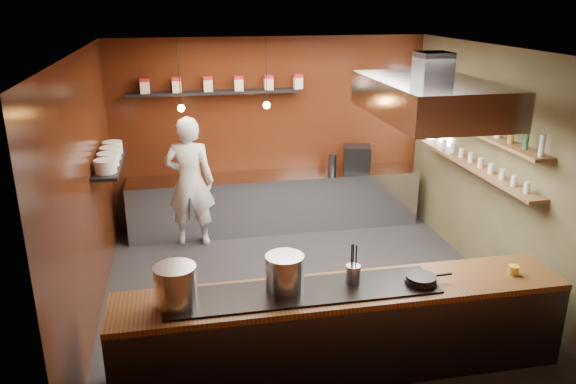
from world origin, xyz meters
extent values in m
plane|color=black|center=(0.00, 0.00, 0.00)|extent=(5.00, 5.00, 0.00)
plane|color=#3C160B|center=(0.00, 2.50, 1.50)|extent=(5.00, 0.00, 5.00)
plane|color=#3C160B|center=(-2.50, 0.00, 1.50)|extent=(0.00, 5.00, 5.00)
plane|color=#494429|center=(2.50, 0.00, 1.50)|extent=(0.00, 5.00, 5.00)
plane|color=silver|center=(0.00, 0.00, 3.00)|extent=(5.00, 5.00, 0.00)
plane|color=white|center=(2.45, 1.70, 1.90)|extent=(0.00, 1.00, 1.00)
cube|color=silver|center=(0.00, 2.17, 0.45)|extent=(4.60, 0.65, 0.90)
cube|color=#38383D|center=(0.00, -1.60, 0.43)|extent=(4.40, 0.70, 0.86)
cube|color=brown|center=(0.00, -1.60, 0.89)|extent=(4.40, 0.72, 0.06)
cube|color=black|center=(-0.40, -1.60, 0.93)|extent=(2.60, 0.55, 0.02)
cube|color=black|center=(-0.90, 2.36, 2.20)|extent=(2.60, 0.26, 0.04)
cube|color=black|center=(-2.34, 1.00, 1.55)|extent=(0.30, 1.40, 0.04)
cube|color=brown|center=(2.34, 0.30, 1.92)|extent=(0.26, 2.80, 0.04)
cube|color=brown|center=(2.34, 0.30, 1.45)|extent=(0.26, 2.80, 0.04)
cube|color=#38383D|center=(1.30, -0.40, 2.85)|extent=(0.35, 0.35, 0.30)
cube|color=silver|center=(1.30, -0.40, 2.50)|extent=(1.20, 2.00, 0.40)
cube|color=white|center=(1.30, -0.40, 2.29)|extent=(1.00, 1.80, 0.02)
cylinder|color=black|center=(-1.40, 1.70, 2.55)|extent=(0.01, 0.01, 0.90)
sphere|color=orange|center=(-1.40, 1.70, 2.10)|extent=(0.10, 0.10, 0.10)
cylinder|color=black|center=(-0.20, 1.70, 2.55)|extent=(0.01, 0.01, 0.90)
sphere|color=orange|center=(-0.20, 1.70, 2.10)|extent=(0.10, 0.10, 0.10)
cube|color=beige|center=(-1.90, 2.36, 2.31)|extent=(0.13, 0.13, 0.17)
cube|color=#B2151F|center=(-1.90, 2.36, 2.42)|extent=(0.13, 0.13, 0.05)
cube|color=beige|center=(-1.44, 2.36, 2.31)|extent=(0.13, 0.13, 0.17)
cube|color=#B2151F|center=(-1.44, 2.36, 2.42)|extent=(0.13, 0.13, 0.05)
cube|color=beige|center=(-0.98, 2.36, 2.31)|extent=(0.13, 0.13, 0.17)
cube|color=#B2151F|center=(-0.98, 2.36, 2.42)|extent=(0.13, 0.13, 0.05)
cube|color=beige|center=(-0.52, 2.36, 2.31)|extent=(0.13, 0.13, 0.17)
cube|color=#B2151F|center=(-0.52, 2.36, 2.42)|extent=(0.14, 0.13, 0.05)
cube|color=beige|center=(-0.06, 2.36, 2.31)|extent=(0.13, 0.13, 0.17)
cube|color=#B2151F|center=(-0.06, 2.36, 2.42)|extent=(0.14, 0.13, 0.05)
cube|color=beige|center=(0.40, 2.36, 2.31)|extent=(0.13, 0.13, 0.17)
cube|color=#B2151F|center=(0.40, 2.36, 2.42)|extent=(0.14, 0.13, 0.05)
cylinder|color=silver|center=(-2.34, 0.55, 1.65)|extent=(0.26, 0.26, 0.16)
cylinder|color=silver|center=(-2.34, 0.85, 1.65)|extent=(0.26, 0.26, 0.16)
cylinder|color=silver|center=(-2.34, 1.15, 1.65)|extent=(0.26, 0.26, 0.16)
cylinder|color=silver|center=(-2.34, 1.45, 1.65)|extent=(0.26, 0.26, 0.16)
cylinder|color=silver|center=(2.34, -1.00, 2.06)|extent=(0.06, 0.06, 0.24)
cylinder|color=#2D5933|center=(2.34, -0.71, 2.06)|extent=(0.06, 0.06, 0.24)
cylinder|color=#8C601E|center=(2.34, -0.42, 2.06)|extent=(0.06, 0.06, 0.24)
cylinder|color=silver|center=(2.34, -0.13, 2.06)|extent=(0.06, 0.06, 0.24)
cylinder|color=#2D5933|center=(2.34, 0.16, 2.06)|extent=(0.06, 0.06, 0.24)
cylinder|color=#8C601E|center=(2.34, 0.44, 2.06)|extent=(0.06, 0.06, 0.24)
cylinder|color=silver|center=(2.34, 0.73, 2.06)|extent=(0.06, 0.06, 0.24)
cylinder|color=#2D5933|center=(2.34, 1.02, 2.06)|extent=(0.06, 0.06, 0.24)
cylinder|color=#8C601E|center=(2.34, 1.31, 2.06)|extent=(0.06, 0.06, 0.24)
cylinder|color=silver|center=(2.34, 1.60, 2.06)|extent=(0.06, 0.06, 0.24)
cylinder|color=silver|center=(2.34, -0.85, 1.53)|extent=(0.07, 0.07, 0.13)
cylinder|color=silver|center=(2.34, -0.59, 1.53)|extent=(0.07, 0.07, 0.13)
cylinder|color=silver|center=(2.34, -0.34, 1.53)|extent=(0.07, 0.07, 0.13)
cylinder|color=silver|center=(2.34, -0.08, 1.53)|extent=(0.07, 0.07, 0.13)
cylinder|color=silver|center=(2.34, 0.17, 1.53)|extent=(0.07, 0.07, 0.13)
cylinder|color=silver|center=(2.34, 0.43, 1.53)|extent=(0.07, 0.07, 0.13)
cylinder|color=silver|center=(2.34, 0.68, 1.53)|extent=(0.07, 0.07, 0.13)
cylinder|color=silver|center=(2.34, 0.94, 1.53)|extent=(0.07, 0.07, 0.13)
cylinder|color=silver|center=(2.34, 1.19, 1.53)|extent=(0.07, 0.07, 0.13)
cylinder|color=silver|center=(2.34, 1.45, 1.53)|extent=(0.07, 0.07, 0.13)
cylinder|color=silver|center=(-1.57, -1.61, 1.13)|extent=(0.46, 0.46, 0.37)
cylinder|color=silver|center=(-0.56, -1.53, 1.11)|extent=(0.39, 0.39, 0.34)
cylinder|color=#B0B3B7|center=(0.11, -1.54, 1.03)|extent=(0.15, 0.15, 0.18)
cylinder|color=black|center=(0.75, -1.68, 0.96)|extent=(0.31, 0.31, 0.04)
cylinder|color=black|center=(0.75, -1.68, 1.00)|extent=(0.29, 0.29, 0.04)
cylinder|color=black|center=(0.99, -1.66, 1.00)|extent=(0.18, 0.03, 0.02)
cylinder|color=yellow|center=(1.75, -1.65, 0.97)|extent=(0.14, 0.14, 0.09)
cube|color=black|center=(1.33, 2.13, 1.11)|extent=(0.51, 0.49, 0.42)
imported|color=white|center=(-1.34, 1.82, 0.98)|extent=(0.78, 0.58, 1.96)
camera|label=1|loc=(-1.45, -6.17, 3.55)|focal=35.00mm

